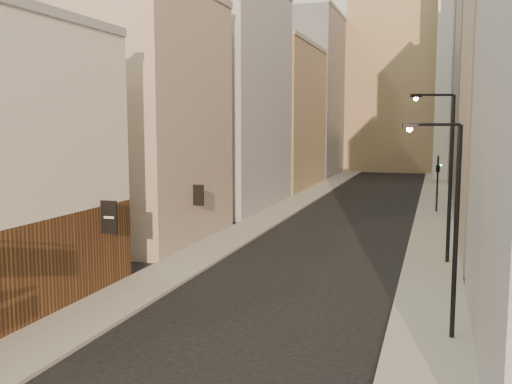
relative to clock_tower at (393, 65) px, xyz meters
The scene contains 12 objects.
sidewalk_left 41.32m from the clock_tower, 98.46° to the right, with size 3.00×140.00×0.15m, color gray.
sidewalk_right 41.64m from the clock_tower, 78.54° to the right, with size 3.00×140.00×0.15m, color gray.
left_bldg_beige 67.60m from the clock_tower, 99.46° to the right, with size 8.00×12.00×16.00m, color gray.
left_bldg_grey 51.76m from the clock_tower, 102.41° to the right, with size 8.00×16.00×20.00m, color gray.
left_bldg_tan 35.05m from the clock_tower, 108.97° to the right, with size 8.00×18.00×17.00m, color #8D7550.
left_bldg_wingrid 17.23m from the clock_tower, 132.51° to the right, with size 8.00×20.00×24.00m, color gray.
right_bldg_wingrid 44.21m from the clock_tower, 72.80° to the right, with size 8.00×20.00×26.00m, color gray.
clock_tower is the anchor object (origin of this frame).
white_tower 17.83m from the clock_tower, 51.84° to the right, with size 8.00×8.00×41.50m.
streetlamp_near 80.61m from the clock_tower, 84.16° to the right, with size 2.01×0.61×7.77m.
streetlamp_mid 68.95m from the clock_tower, 83.17° to the right, with size 2.33×1.06×9.34m.
traffic_light_right 50.74m from the clock_tower, 80.96° to the right, with size 0.69×0.69×5.00m.
Camera 1 is at (6.55, -7.91, 7.73)m, focal length 40.00 mm.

